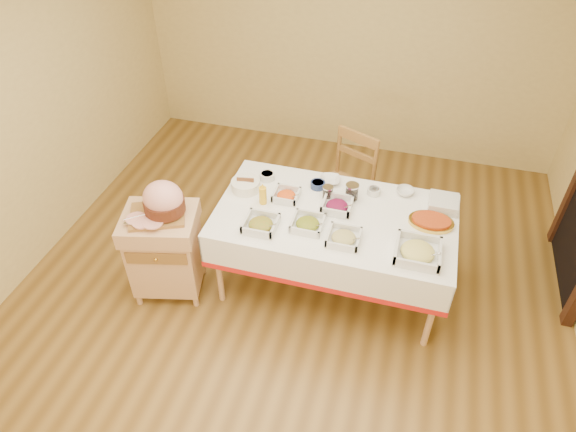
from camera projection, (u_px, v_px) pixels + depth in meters
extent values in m
plane|color=brown|center=(287.00, 301.00, 4.23)|extent=(5.00, 5.00, 0.00)
plane|color=tan|center=(354.00, 35.00, 5.22)|extent=(4.50, 0.00, 4.50)
cube|color=tan|center=(335.00, 218.00, 3.92)|extent=(1.80, 1.00, 0.04)
cylinder|color=tan|center=(219.00, 269.00, 4.02)|extent=(0.05, 0.05, 0.71)
cylinder|color=tan|center=(253.00, 204.00, 4.64)|extent=(0.05, 0.05, 0.71)
cylinder|color=tan|center=(432.00, 314.00, 3.68)|extent=(0.05, 0.05, 0.71)
cylinder|color=tan|center=(438.00, 237.00, 4.30)|extent=(0.05, 0.05, 0.71)
cube|color=white|center=(335.00, 215.00, 3.90)|extent=(1.82, 1.02, 0.01)
cube|color=tan|center=(166.00, 256.00, 4.11)|extent=(0.61, 0.54, 0.56)
cube|color=tan|center=(159.00, 223.00, 3.88)|extent=(0.65, 0.58, 0.14)
cube|color=olive|center=(149.00, 258.00, 3.83)|extent=(0.45, 0.12, 0.11)
sphere|color=gold|center=(149.00, 259.00, 3.82)|extent=(0.03, 0.03, 0.03)
cylinder|color=tan|center=(137.00, 294.00, 4.23)|extent=(0.05, 0.05, 0.09)
cylinder|color=tan|center=(157.00, 263.00, 4.51)|extent=(0.05, 0.05, 0.09)
cylinder|color=tan|center=(188.00, 305.00, 4.14)|extent=(0.05, 0.05, 0.09)
cylinder|color=tan|center=(206.00, 273.00, 4.41)|extent=(0.05, 0.05, 0.09)
cube|color=olive|center=(342.00, 190.00, 4.58)|extent=(0.58, 0.57, 0.03)
cylinder|color=olive|center=(311.00, 213.00, 4.72)|extent=(0.04, 0.04, 0.48)
cylinder|color=olive|center=(335.00, 194.00, 4.94)|extent=(0.04, 0.04, 0.48)
cylinder|color=olive|center=(346.00, 231.00, 4.54)|extent=(0.04, 0.04, 0.48)
cylinder|color=olive|center=(369.00, 210.00, 4.76)|extent=(0.04, 0.04, 0.48)
cylinder|color=olive|center=(339.00, 151.00, 4.63)|extent=(0.04, 0.04, 0.51)
cylinder|color=olive|center=(375.00, 166.00, 4.44)|extent=(0.04, 0.04, 0.51)
cube|color=olive|center=(358.00, 138.00, 4.40)|extent=(0.38, 0.19, 0.10)
cube|color=olive|center=(157.00, 215.00, 3.83)|extent=(0.40, 0.32, 0.03)
ellipsoid|color=#EDA299|center=(163.00, 198.00, 3.76)|extent=(0.30, 0.27, 0.26)
cylinder|color=#522412|center=(164.00, 205.00, 3.80)|extent=(0.30, 0.30, 0.10)
cube|color=silver|center=(141.00, 225.00, 3.71)|extent=(0.25, 0.11, 0.00)
cylinder|color=silver|center=(144.00, 215.00, 3.80)|extent=(0.29, 0.09, 0.01)
cube|color=silver|center=(261.00, 227.00, 3.78)|extent=(0.24, 0.24, 0.01)
ellipsoid|color=#CC4717|center=(261.00, 224.00, 3.77)|extent=(0.18, 0.18, 0.06)
cylinder|color=silver|center=(267.00, 227.00, 3.73)|extent=(0.14, 0.01, 0.11)
cube|color=silver|center=(308.00, 226.00, 3.79)|extent=(0.23, 0.23, 0.01)
ellipsoid|color=#A97D15|center=(308.00, 224.00, 3.77)|extent=(0.17, 0.17, 0.06)
cylinder|color=silver|center=(314.00, 227.00, 3.75)|extent=(0.13, 0.01, 0.09)
cube|color=silver|center=(343.00, 240.00, 3.67)|extent=(0.23, 0.23, 0.01)
ellipsoid|color=tan|center=(344.00, 238.00, 3.66)|extent=(0.18, 0.18, 0.06)
cylinder|color=silver|center=(350.00, 241.00, 3.63)|extent=(0.13, 0.01, 0.09)
cube|color=silver|center=(417.00, 255.00, 3.56)|extent=(0.31, 0.31, 0.02)
ellipsoid|color=#CDC561|center=(418.00, 252.00, 3.54)|extent=(0.24, 0.24, 0.08)
cylinder|color=silver|center=(428.00, 256.00, 3.50)|extent=(0.16, 0.01, 0.12)
cube|color=silver|center=(286.00, 198.00, 4.05)|extent=(0.20, 0.20, 0.01)
ellipsoid|color=#EA5011|center=(286.00, 196.00, 4.03)|extent=(0.15, 0.15, 0.05)
cylinder|color=silver|center=(291.00, 197.00, 4.01)|extent=(0.13, 0.01, 0.09)
cube|color=silver|center=(337.00, 208.00, 3.94)|extent=(0.22, 0.22, 0.02)
ellipsoid|color=maroon|center=(337.00, 206.00, 3.93)|extent=(0.17, 0.17, 0.06)
cylinder|color=silver|center=(343.00, 208.00, 3.90)|extent=(0.15, 0.01, 0.11)
cylinder|color=silver|center=(267.00, 176.00, 4.23)|extent=(0.12, 0.12, 0.06)
cylinder|color=black|center=(267.00, 174.00, 4.22)|extent=(0.10, 0.10, 0.02)
cylinder|color=navy|center=(318.00, 185.00, 4.14)|extent=(0.12, 0.12, 0.05)
cylinder|color=maroon|center=(318.00, 183.00, 4.13)|extent=(0.10, 0.10, 0.02)
cylinder|color=silver|center=(374.00, 191.00, 4.08)|extent=(0.10, 0.10, 0.05)
cylinder|color=#EA5011|center=(374.00, 190.00, 4.07)|extent=(0.08, 0.08, 0.02)
imported|color=silver|center=(330.00, 180.00, 4.20)|extent=(0.20, 0.20, 0.04)
imported|color=silver|center=(405.00, 191.00, 4.08)|extent=(0.17, 0.17, 0.04)
cylinder|color=silver|center=(328.00, 193.00, 4.02)|extent=(0.08, 0.08, 0.10)
cylinder|color=silver|center=(328.00, 187.00, 3.99)|extent=(0.09, 0.09, 0.01)
cylinder|color=black|center=(328.00, 194.00, 4.03)|extent=(0.07, 0.07, 0.07)
cylinder|color=silver|center=(352.00, 192.00, 4.01)|extent=(0.10, 0.10, 0.12)
cylinder|color=silver|center=(352.00, 186.00, 3.97)|extent=(0.11, 0.11, 0.01)
cylinder|color=black|center=(352.00, 194.00, 4.02)|extent=(0.08, 0.08, 0.09)
cylinder|color=gold|center=(263.00, 195.00, 3.96)|extent=(0.06, 0.06, 0.15)
cone|color=gold|center=(262.00, 186.00, 3.90)|extent=(0.04, 0.04, 0.04)
cylinder|color=white|center=(246.00, 185.00, 4.11)|extent=(0.23, 0.23, 0.08)
cube|color=silver|center=(442.00, 207.00, 3.96)|extent=(0.22, 0.22, 0.01)
cube|color=silver|center=(443.00, 205.00, 3.95)|extent=(0.22, 0.22, 0.01)
cube|color=silver|center=(443.00, 204.00, 3.94)|extent=(0.22, 0.22, 0.01)
cube|color=silver|center=(444.00, 203.00, 3.93)|extent=(0.22, 0.22, 0.01)
cube|color=silver|center=(444.00, 201.00, 3.93)|extent=(0.22, 0.22, 0.01)
cube|color=silver|center=(444.00, 200.00, 3.92)|extent=(0.22, 0.22, 0.01)
ellipsoid|color=gold|center=(431.00, 222.00, 3.81)|extent=(0.34, 0.24, 0.03)
ellipsoid|color=#B23E13|center=(431.00, 221.00, 3.80)|extent=(0.29, 0.20, 0.03)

